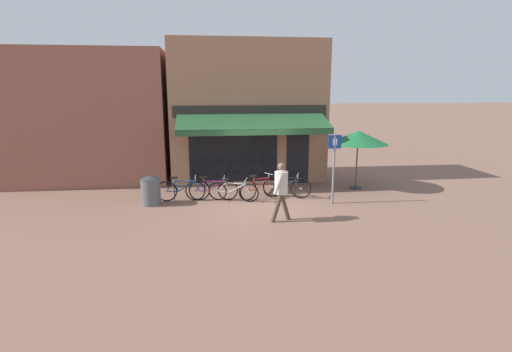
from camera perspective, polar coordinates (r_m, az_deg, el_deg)
name	(u,v)px	position (r m, az deg, el deg)	size (l,w,h in m)	color
ground_plane	(264,205)	(13.25, 1.21, -4.19)	(160.00, 160.00, 0.00)	brown
shop_front	(247,111)	(17.09, -1.32, 9.25)	(6.29, 4.59, 5.67)	#9E7056
neighbour_building	(82,116)	(18.23, -23.61, 7.83)	(6.98, 4.00, 5.28)	#8E5647
bike_rack_rail	(236,185)	(13.94, -2.86, -1.28)	(4.37, 0.04, 0.57)	#47494F
bicycle_blue	(183,190)	(13.85, -10.42, -1.99)	(1.84, 0.52, 0.87)	black
bicycle_purple	(211,190)	(13.79, -6.38, -1.97)	(1.81, 0.52, 0.84)	black
bicycle_silver	(233,191)	(13.62, -3.29, -2.18)	(1.72, 0.78, 0.81)	black
bicycle_red	(260,188)	(13.94, 0.54, -1.69)	(1.59, 0.80, 0.86)	black
bicycle_black	(286,187)	(14.09, 4.37, -1.54)	(1.64, 0.75, 0.88)	black
pedestrian_adult	(281,186)	(11.47, 3.61, -1.39)	(0.64, 0.58, 1.74)	#47382D
litter_bin	(151,190)	(13.64, -14.81, -1.93)	(0.65, 0.65, 1.00)	#515459
parking_sign	(334,161)	(13.37, 11.09, 2.13)	(0.44, 0.07, 2.37)	slate
cafe_parasol	(358,138)	(15.56, 14.38, 5.35)	(2.22, 2.22, 2.23)	#4C3D2D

